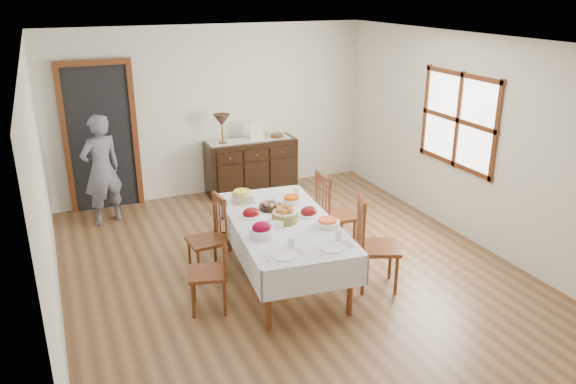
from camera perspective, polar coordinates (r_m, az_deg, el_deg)
name	(u,v)px	position (r m, az deg, el deg)	size (l,w,h in m)	color
ground	(291,271)	(6.61, 0.35, -8.03)	(6.00, 6.00, 0.00)	brown
room_shell	(265,127)	(6.33, -2.39, 6.63)	(5.02, 6.02, 2.65)	silver
dining_table	(283,228)	(6.15, -0.52, -3.66)	(1.28, 2.20, 0.72)	silver
chair_left_near	(212,268)	(5.73, -7.68, -7.65)	(0.47, 0.47, 0.92)	#592B14
chair_left_far	(210,236)	(6.42, -7.93, -4.41)	(0.42, 0.42, 0.93)	#592B14
chair_right_near	(373,242)	(6.12, 8.66, -5.07)	(0.58, 0.58, 1.06)	#592B14
chair_right_far	(333,212)	(6.93, 4.55, -2.06)	(0.43, 0.43, 1.00)	#592B14
sideboard	(251,166)	(8.95, -3.76, 2.64)	(1.42, 0.52, 0.85)	black
person	(101,166)	(8.03, -18.46, 2.48)	(0.51, 0.33, 1.64)	slate
bread_basket	(285,215)	(6.06, -0.34, -2.36)	(0.28, 0.28, 0.18)	olive
egg_basket	(271,206)	(6.41, -1.78, -1.44)	(0.26, 0.26, 0.11)	black
ham_platter_a	(251,213)	(6.23, -3.77, -2.19)	(0.27, 0.27, 0.11)	white
ham_platter_b	(309,212)	(6.27, 2.13, -2.05)	(0.28, 0.28, 0.11)	white
beet_bowl	(262,231)	(5.71, -2.69, -3.94)	(0.25, 0.25, 0.16)	white
carrot_bowl	(292,199)	(6.60, 0.37, -0.76)	(0.20, 0.20, 0.08)	white
pineapple_bowl	(242,196)	(6.64, -4.68, -0.46)	(0.25, 0.25, 0.14)	tan
casserole_dish	(327,223)	(5.98, 4.02, -3.15)	(0.27, 0.27, 0.08)	white
butter_dish	(276,225)	(5.92, -1.26, -3.36)	(0.15, 0.10, 0.07)	white
setting_left	(286,251)	(5.40, -0.25, -5.98)	(0.43, 0.31, 0.10)	white
setting_right	(334,243)	(5.56, 4.68, -5.21)	(0.43, 0.31, 0.10)	white
glass_far_a	(252,199)	(6.61, -3.66, -0.71)	(0.07, 0.07, 0.09)	silver
glass_far_b	(296,191)	(6.83, 0.86, 0.09)	(0.07, 0.07, 0.10)	silver
runner	(249,140)	(8.84, -3.99, 5.32)	(1.30, 0.35, 0.01)	silver
table_lamp	(222,121)	(8.57, -6.74, 7.17)	(0.26, 0.26, 0.46)	brown
picture_frame	(256,131)	(8.79, -3.25, 6.16)	(0.22, 0.08, 0.28)	beige
deco_bowl	(277,136)	(8.95, -1.13, 5.71)	(0.20, 0.20, 0.06)	#592B14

